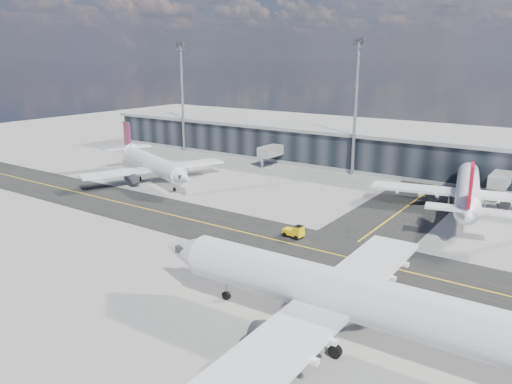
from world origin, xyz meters
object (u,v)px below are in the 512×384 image
Objects in this scene: airliner_redtail at (468,190)px; service_van at (466,203)px; airliner_af at (152,163)px; airliner_near at (348,296)px; baggage_tug at (295,232)px.

service_van is (-0.52, 2.56, -2.86)m from airliner_redtail.
airliner_redtail reaches higher than airliner_af.
service_van is at bearing 128.06° from airliner_af.
service_van is (59.26, 16.74, -2.70)m from airliner_af.
airliner_near reaches higher than service_van.
airliner_redtail is 32.38m from baggage_tug.
airliner_af reaches higher than service_van.
baggage_tug is 34.20m from service_van.
airliner_redtail is (59.78, 14.17, 0.16)m from airliner_af.
airliner_redtail is 3.88m from service_van.
airliner_af reaches higher than baggage_tug.
airliner_redtail reaches higher than baggage_tug.
airliner_af is 0.92× the size of airliner_redtail.
airliner_af is at bearing 156.46° from service_van.
airliner_near is at bearing -101.89° from airliner_redtail.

